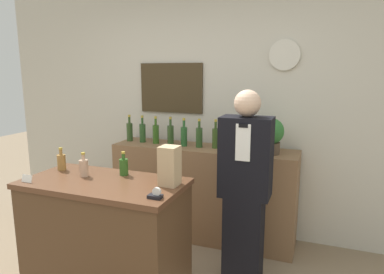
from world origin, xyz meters
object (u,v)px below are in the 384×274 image
(paper_bag, at_px, (170,166))
(tape_dispenser, at_px, (156,195))
(potted_plant, at_px, (271,134))
(shopkeeper, at_px, (245,189))

(paper_bag, relative_size, tape_dispenser, 3.12)
(potted_plant, height_order, paper_bag, potted_plant)
(shopkeeper, distance_m, tape_dispenser, 0.91)
(paper_bag, height_order, tape_dispenser, paper_bag)
(shopkeeper, distance_m, paper_bag, 0.74)
(potted_plant, relative_size, tape_dispenser, 3.79)
(potted_plant, xyz_separation_m, tape_dispenser, (-0.51, -1.38, -0.19))
(shopkeeper, distance_m, potted_plant, 0.70)
(shopkeeper, bearing_deg, paper_bag, -129.10)
(potted_plant, bearing_deg, paper_bag, -115.72)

